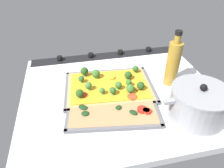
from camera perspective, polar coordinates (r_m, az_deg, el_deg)
name	(u,v)px	position (r cm, az deg, el deg)	size (l,w,h in cm)	color
ground_plane	(120,93)	(90.19, 2.17, -2.57)	(81.07, 70.28, 3.00)	silver
stove_control_panel	(106,55)	(115.12, -1.69, 7.77)	(77.83, 7.00, 2.60)	black
baking_tray_front	(109,88)	(90.22, -0.80, -1.04)	(39.13, 29.53, 1.30)	slate
broccoli_pizza	(110,85)	(89.37, -0.66, -0.23)	(36.54, 26.94, 5.62)	tan
baking_tray_back	(112,108)	(80.37, 0.09, -6.42)	(36.88, 27.82, 1.30)	slate
veggie_pizza_back	(113,106)	(79.90, 0.38, -6.07)	(34.15, 25.10, 1.90)	#B87D51
cooking_pot	(199,103)	(80.13, 22.42, -4.81)	(27.27, 20.48, 13.76)	gray
oil_bottle	(173,63)	(92.10, 16.19, 5.55)	(5.60, 5.60, 24.17)	olive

